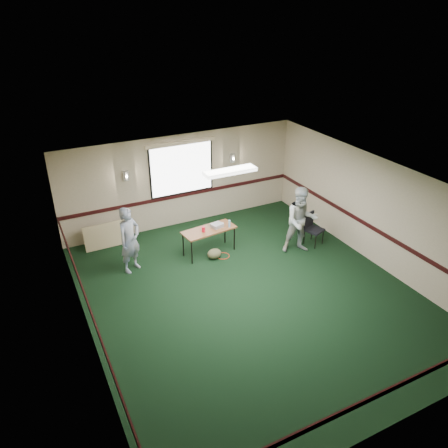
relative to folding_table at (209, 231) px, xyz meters
name	(u,v)px	position (x,y,z in m)	size (l,w,h in m)	color
ground	(250,294)	(0.05, -2.07, -0.65)	(8.00, 8.00, 0.00)	black
room_shell	(209,197)	(0.05, 0.06, 0.93)	(8.00, 8.02, 8.00)	tan
folding_table	(209,231)	(0.00, 0.00, 0.00)	(1.46, 0.72, 0.70)	#543618
projector	(217,225)	(0.24, 0.03, 0.10)	(0.29, 0.24, 0.10)	#9998A0
game_console	(219,224)	(0.35, 0.09, 0.08)	(0.19, 0.15, 0.05)	silver
red_cup	(203,229)	(-0.18, -0.05, 0.12)	(0.09, 0.09, 0.13)	red
water_bottle	(229,224)	(0.53, -0.12, 0.15)	(0.06, 0.06, 0.19)	#80B0D1
duffel_bag	(214,254)	(0.00, -0.31, -0.52)	(0.38, 0.29, 0.27)	#463F28
cable_coil	(223,256)	(0.24, -0.32, -0.64)	(0.35, 0.35, 0.02)	red
folded_table	(109,235)	(-2.26, 1.53, -0.32)	(1.31, 0.06, 0.67)	tan
conference_chair	(312,226)	(2.71, -0.76, -0.14)	(0.55, 0.56, 0.88)	black
person_left	(130,240)	(-2.04, 0.13, 0.19)	(0.61, 0.40, 1.68)	#415D90
person_right	(301,220)	(2.17, -0.97, 0.25)	(0.88, 0.68, 1.81)	#7B98C0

